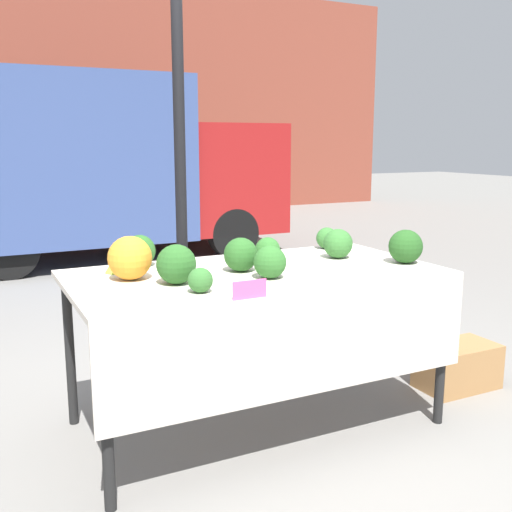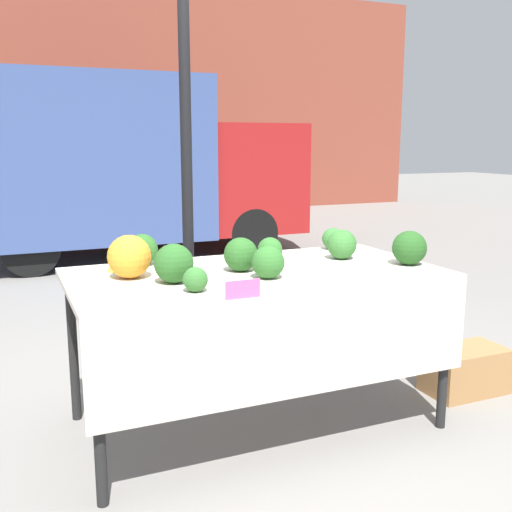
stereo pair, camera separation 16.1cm
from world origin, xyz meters
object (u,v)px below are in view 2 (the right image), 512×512
orange_cauliflower (129,257)px  produce_crate (465,370)px  parked_truck (124,164)px  price_sign (243,289)px

orange_cauliflower → produce_crate: (1.96, -0.22, -0.81)m
parked_truck → price_sign: bearing=-96.2°
orange_cauliflower → produce_crate: size_ratio=0.44×
parked_truck → orange_cauliflower: parked_truck is taller
parked_truck → produce_crate: (0.98, -5.40, -1.07)m
orange_cauliflower → price_sign: orange_cauliflower is taller
parked_truck → orange_cauliflower: bearing=-100.8°
price_sign → produce_crate: price_sign is taller
orange_cauliflower → price_sign: size_ratio=1.35×
orange_cauliflower → parked_truck: bearing=79.2°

